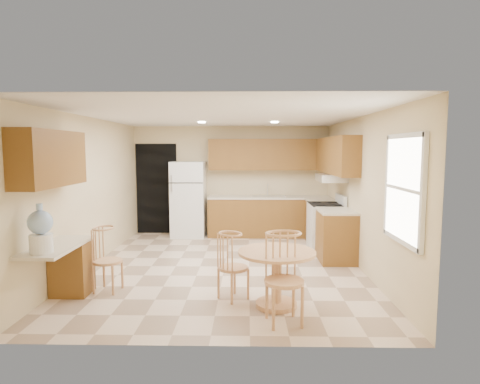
{
  "coord_description": "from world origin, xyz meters",
  "views": [
    {
      "loc": [
        0.39,
        -6.57,
        1.96
      ],
      "look_at": [
        0.25,
        0.3,
        1.23
      ],
      "focal_mm": 30.0,
      "sensor_mm": 36.0,
      "label": 1
    }
  ],
  "objects_px": {
    "chair_table_a": "(233,261)",
    "refrigerator": "(189,199)",
    "dining_table": "(277,270)",
    "water_crock": "(41,231)",
    "chair_desk": "(105,254)",
    "chair_table_b": "(285,272)",
    "stove": "(326,226)"
  },
  "relations": [
    {
      "from": "stove",
      "to": "chair_desk",
      "type": "relative_size",
      "value": 1.23
    },
    {
      "from": "stove",
      "to": "chair_table_b",
      "type": "distance_m",
      "value": 3.66
    },
    {
      "from": "refrigerator",
      "to": "water_crock",
      "type": "xyz_separation_m",
      "value": [
        -1.05,
        -4.48,
        0.18
      ]
    },
    {
      "from": "refrigerator",
      "to": "dining_table",
      "type": "distance_m",
      "value": 4.47
    },
    {
      "from": "stove",
      "to": "dining_table",
      "type": "height_order",
      "value": "stove"
    },
    {
      "from": "dining_table",
      "to": "chair_table_a",
      "type": "height_order",
      "value": "chair_table_a"
    },
    {
      "from": "refrigerator",
      "to": "water_crock",
      "type": "distance_m",
      "value": 4.6
    },
    {
      "from": "refrigerator",
      "to": "dining_table",
      "type": "bearing_deg",
      "value": -67.55
    },
    {
      "from": "chair_table_a",
      "to": "chair_table_b",
      "type": "height_order",
      "value": "chair_table_b"
    },
    {
      "from": "chair_table_b",
      "to": "water_crock",
      "type": "height_order",
      "value": "water_crock"
    },
    {
      "from": "stove",
      "to": "water_crock",
      "type": "bearing_deg",
      "value": -140.3
    },
    {
      "from": "chair_table_a",
      "to": "refrigerator",
      "type": "bearing_deg",
      "value": 154.78
    },
    {
      "from": "stove",
      "to": "chair_table_a",
      "type": "height_order",
      "value": "stove"
    },
    {
      "from": "water_crock",
      "to": "dining_table",
      "type": "bearing_deg",
      "value": 7.56
    },
    {
      "from": "dining_table",
      "to": "water_crock",
      "type": "xyz_separation_m",
      "value": [
        -2.75,
        -0.36,
        0.56
      ]
    },
    {
      "from": "dining_table",
      "to": "water_crock",
      "type": "height_order",
      "value": "water_crock"
    },
    {
      "from": "chair_table_b",
      "to": "chair_desk",
      "type": "relative_size",
      "value": 1.15
    },
    {
      "from": "refrigerator",
      "to": "chair_table_b",
      "type": "xyz_separation_m",
      "value": [
        1.75,
        -4.7,
        -0.22
      ]
    },
    {
      "from": "dining_table",
      "to": "chair_desk",
      "type": "xyz_separation_m",
      "value": [
        -2.3,
        0.43,
        0.08
      ]
    },
    {
      "from": "dining_table",
      "to": "chair_table_a",
      "type": "distance_m",
      "value": 0.58
    },
    {
      "from": "refrigerator",
      "to": "water_crock",
      "type": "relative_size",
      "value": 2.94
    },
    {
      "from": "refrigerator",
      "to": "chair_table_a",
      "type": "distance_m",
      "value": 4.12
    },
    {
      "from": "stove",
      "to": "chair_table_b",
      "type": "xyz_separation_m",
      "value": [
        -1.13,
        -3.48,
        0.15
      ]
    },
    {
      "from": "refrigerator",
      "to": "dining_table",
      "type": "relative_size",
      "value": 1.76
    },
    {
      "from": "chair_desk",
      "to": "water_crock",
      "type": "xyz_separation_m",
      "value": [
        -0.45,
        -0.79,
        0.49
      ]
    },
    {
      "from": "water_crock",
      "to": "refrigerator",
      "type": "bearing_deg",
      "value": 76.8
    },
    {
      "from": "dining_table",
      "to": "chair_table_a",
      "type": "relative_size",
      "value": 1.09
    },
    {
      "from": "stove",
      "to": "water_crock",
      "type": "distance_m",
      "value": 5.13
    },
    {
      "from": "refrigerator",
      "to": "chair_desk",
      "type": "xyz_separation_m",
      "value": [
        -0.6,
        -3.68,
        -0.31
      ]
    },
    {
      "from": "chair_table_a",
      "to": "water_crock",
      "type": "relative_size",
      "value": 1.53
    },
    {
      "from": "chair_table_b",
      "to": "water_crock",
      "type": "xyz_separation_m",
      "value": [
        -2.8,
        0.22,
        0.41
      ]
    },
    {
      "from": "stove",
      "to": "chair_table_b",
      "type": "bearing_deg",
      "value": -107.94
    }
  ]
}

